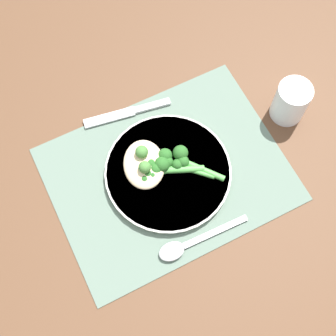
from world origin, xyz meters
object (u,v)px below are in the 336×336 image
Objects in this scene: plate at (168,172)px; broccoli_stalk_left at (159,169)px; chicken_fillet at (144,164)px; knife at (129,112)px; broccoli_stalk_front at (184,159)px; spoon at (182,246)px; broccoli_stalk_right at (167,162)px; broccoli_stalk_rear at (150,175)px; water_glass at (291,102)px.

broccoli_stalk_left is (-0.01, 0.01, 0.02)m from plate.
chicken_fillet is at bearing 142.80° from plate.
knife is (0.03, 0.13, -0.02)m from chicken_fillet.
knife is at bearing 94.31° from plate.
broccoli_stalk_front reaches higher than spoon.
spoon is (-0.05, -0.15, -0.02)m from broccoli_stalk_right.
broccoli_stalk_front is at bearing -69.10° from broccoli_stalk_left.
broccoli_stalk_front reaches higher than knife.
broccoli_stalk_front is (0.07, -0.00, 0.00)m from broccoli_stalk_rear.
broccoli_stalk_right is 0.55× the size of spoon.
plate is at bearing -89.20° from broccoli_stalk_left.
broccoli_stalk_right is at bearing -70.81° from broccoli_stalk_rear.
broccoli_stalk_right reaches higher than broccoli_stalk_rear.
broccoli_stalk_rear is at bearing 146.08° from broccoli_stalk_right.
spoon is at bearing -156.54° from broccoli_stalk_front.
plate is 0.02m from broccoli_stalk_right.
broccoli_stalk_rear is 0.54× the size of spoon.
knife is at bearing 69.62° from broccoli_stalk_front.
broccoli_stalk_rear is at bearing -86.30° from chicken_fillet.
broccoli_stalk_front is at bearing -18.26° from chicken_fillet.
spoon reaches higher than knife.
plate is 2.48× the size of broccoli_stalk_right.
knife is at bearing -3.66° from spoon.
water_glass is at bearing -106.78° from knife.
spoon is at bearing -152.40° from broccoli_stalk_right.
water_glass reaches higher than spoon.
water_glass reaches higher than broccoli_stalk_rear.
broccoli_stalk_right is at bearing -14.50° from spoon.
water_glass is at bearing -35.82° from broccoli_stalk_front.
chicken_fillet is 0.13m from knife.
plate is 0.04m from broccoli_stalk_front.
water_glass reaches higher than plate.
knife is (0.02, 0.15, -0.02)m from broccoli_stalk_rear.
broccoli_stalk_left is 0.02m from broccoli_stalk_right.
spoon is at bearing -106.37° from plate.
broccoli_stalk_left is (0.02, -0.02, -0.00)m from chicken_fillet.
chicken_fillet is 0.04m from broccoli_stalk_right.
chicken_fillet is 0.08m from broccoli_stalk_front.
broccoli_stalk_left is at bearing -8.16° from spoon.
broccoli_stalk_rear is 0.31m from water_glass.
plate reaches higher than knife.
chicken_fillet is at bearing 177.31° from water_glass.
plate is at bearing -90.07° from broccoli_stalk_rear.
chicken_fillet is 1.26× the size of broccoli_stalk_rear.
water_glass reaches higher than broccoli_stalk_front.
broccoli_stalk_left is 1.10× the size of broccoli_stalk_front.
broccoli_stalk_rear reaches higher than spoon.
broccoli_stalk_right is 0.15m from knife.
plate is 1.34× the size of knife.
broccoli_stalk_left reaches higher than spoon.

